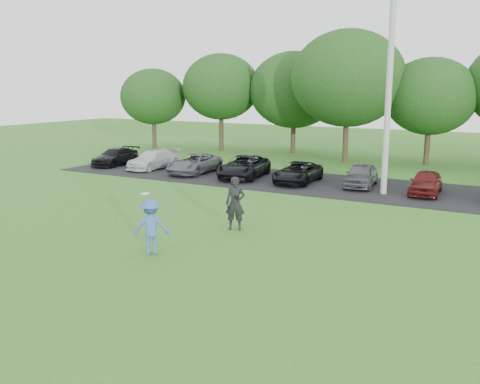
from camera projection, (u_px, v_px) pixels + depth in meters
name	position (u px, v px, depth m)	size (l,w,h in m)	color
ground	(185.00, 253.00, 16.41)	(100.00, 100.00, 0.00)	#387120
parking_lot	(329.00, 185.00, 27.55)	(32.00, 6.50, 0.03)	black
utility_pole	(389.00, 92.00, 24.29)	(0.28, 0.28, 9.48)	#ACACA6
frisbee_player	(151.00, 227.00, 16.16)	(1.28, 1.15, 1.89)	#395EA2
camera_bystander	(235.00, 204.00, 18.88)	(0.81, 0.66, 1.91)	black
parked_cars	(321.00, 173.00, 27.52)	(30.79, 4.93, 1.21)	black
tree_row	(406.00, 87.00, 34.23)	(42.39, 9.85, 8.64)	#38281C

